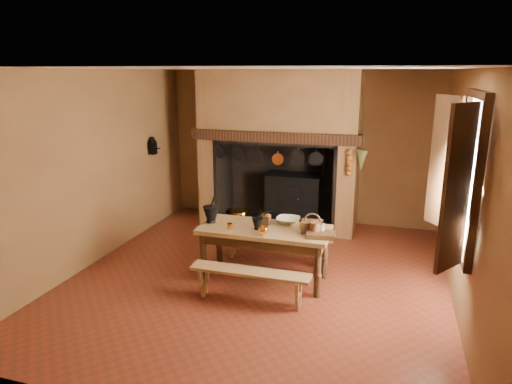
# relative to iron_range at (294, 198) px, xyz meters

# --- Properties ---
(floor) EXTENTS (5.50, 5.50, 0.00)m
(floor) POSITION_rel_iron_range_xyz_m (0.04, -2.45, -0.48)
(floor) COLOR maroon
(floor) RESTS_ON ground
(ceiling) EXTENTS (5.50, 5.50, 0.00)m
(ceiling) POSITION_rel_iron_range_xyz_m (0.04, -2.45, 2.32)
(ceiling) COLOR silver
(ceiling) RESTS_ON back_wall
(back_wall) EXTENTS (5.00, 0.02, 2.80)m
(back_wall) POSITION_rel_iron_range_xyz_m (0.04, 0.30, 0.92)
(back_wall) COLOR olive
(back_wall) RESTS_ON floor
(wall_left) EXTENTS (0.02, 5.50, 2.80)m
(wall_left) POSITION_rel_iron_range_xyz_m (-2.46, -2.45, 0.92)
(wall_left) COLOR olive
(wall_left) RESTS_ON floor
(wall_right) EXTENTS (0.02, 5.50, 2.80)m
(wall_right) POSITION_rel_iron_range_xyz_m (2.54, -2.45, 0.92)
(wall_right) COLOR olive
(wall_right) RESTS_ON floor
(wall_front) EXTENTS (5.00, 0.02, 2.80)m
(wall_front) POSITION_rel_iron_range_xyz_m (0.04, -5.20, 0.92)
(wall_front) COLOR olive
(wall_front) RESTS_ON floor
(chimney_breast) EXTENTS (2.95, 0.96, 2.80)m
(chimney_breast) POSITION_rel_iron_range_xyz_m (-0.26, -0.14, 1.33)
(chimney_breast) COLOR olive
(chimney_breast) RESTS_ON floor
(iron_range) EXTENTS (1.12, 0.55, 1.60)m
(iron_range) POSITION_rel_iron_range_xyz_m (0.00, 0.00, 0.00)
(iron_range) COLOR black
(iron_range) RESTS_ON floor
(hearth_pans) EXTENTS (0.51, 0.62, 0.20)m
(hearth_pans) POSITION_rel_iron_range_xyz_m (-1.01, -0.23, -0.39)
(hearth_pans) COLOR gold
(hearth_pans) RESTS_ON floor
(hanging_pans) EXTENTS (1.92, 0.29, 0.27)m
(hanging_pans) POSITION_rel_iron_range_xyz_m (-0.30, -0.64, 0.88)
(hanging_pans) COLOR black
(hanging_pans) RESTS_ON chimney_breast
(onion_string) EXTENTS (0.12, 0.10, 0.46)m
(onion_string) POSITION_rel_iron_range_xyz_m (1.04, -0.66, 0.85)
(onion_string) COLOR #B14F20
(onion_string) RESTS_ON chimney_breast
(herb_bunch) EXTENTS (0.20, 0.20, 0.35)m
(herb_bunch) POSITION_rel_iron_range_xyz_m (1.22, -0.66, 0.90)
(herb_bunch) COLOR brown
(herb_bunch) RESTS_ON chimney_breast
(window) EXTENTS (0.39, 1.75, 1.76)m
(window) POSITION_rel_iron_range_xyz_m (2.39, -2.85, 1.22)
(window) COLOR white
(window) RESTS_ON wall_right
(wall_coffee_mill) EXTENTS (0.23, 0.16, 0.31)m
(wall_coffee_mill) POSITION_rel_iron_range_xyz_m (-2.38, -0.90, 1.03)
(wall_coffee_mill) COLOR black
(wall_coffee_mill) RESTS_ON wall_left
(work_table) EXTENTS (1.73, 0.77, 0.75)m
(work_table) POSITION_rel_iron_range_xyz_m (0.14, -2.48, 0.15)
(work_table) COLOR #AB8B4E
(work_table) RESTS_ON floor
(bench_front) EXTENTS (1.49, 0.26, 0.42)m
(bench_front) POSITION_rel_iron_range_xyz_m (0.14, -3.14, -0.17)
(bench_front) COLOR #AB8B4E
(bench_front) RESTS_ON floor
(bench_back) EXTENTS (1.70, 0.30, 0.48)m
(bench_back) POSITION_rel_iron_range_xyz_m (0.14, -1.85, -0.13)
(bench_back) COLOR #AB8B4E
(bench_back) RESTS_ON floor
(mortar_large) EXTENTS (0.23, 0.23, 0.38)m
(mortar_large) POSITION_rel_iron_range_xyz_m (-0.63, -2.49, 0.39)
(mortar_large) COLOR black
(mortar_large) RESTS_ON work_table
(mortar_small) EXTENTS (0.15, 0.15, 0.26)m
(mortar_small) POSITION_rel_iron_range_xyz_m (0.07, -2.57, 0.35)
(mortar_small) COLOR black
(mortar_small) RESTS_ON work_table
(coffee_grinder) EXTENTS (0.17, 0.13, 0.20)m
(coffee_grinder) POSITION_rel_iron_range_xyz_m (0.11, -2.35, 0.34)
(coffee_grinder) COLOR #391F12
(coffee_grinder) RESTS_ON work_table
(brass_mug_a) EXTENTS (0.10, 0.10, 0.08)m
(brass_mug_a) POSITION_rel_iron_range_xyz_m (-0.28, -2.69, 0.31)
(brass_mug_a) COLOR gold
(brass_mug_a) RESTS_ON work_table
(brass_mug_b) EXTENTS (0.10, 0.10, 0.10)m
(brass_mug_b) POSITION_rel_iron_range_xyz_m (0.63, -2.39, 0.32)
(brass_mug_b) COLOR gold
(brass_mug_b) RESTS_ON work_table
(mixing_bowl) EXTENTS (0.32, 0.32, 0.08)m
(mixing_bowl) POSITION_rel_iron_range_xyz_m (0.39, -2.21, 0.31)
(mixing_bowl) COLOR #C3BC96
(mixing_bowl) RESTS_ON work_table
(stoneware_crock) EXTENTS (0.16, 0.16, 0.17)m
(stoneware_crock) POSITION_rel_iron_range_xyz_m (0.82, -2.56, 0.35)
(stoneware_crock) COLOR #532E1F
(stoneware_crock) RESTS_ON work_table
(glass_jar) EXTENTS (0.10, 0.10, 0.14)m
(glass_jar) POSITION_rel_iron_range_xyz_m (0.90, -2.53, 0.34)
(glass_jar) COLOR beige
(glass_jar) RESTS_ON work_table
(wicker_basket) EXTENTS (0.30, 0.23, 0.26)m
(wicker_basket) POSITION_rel_iron_range_xyz_m (0.77, -2.49, 0.35)
(wicker_basket) COLOR #4C3016
(wicker_basket) RESTS_ON work_table
(wooden_tray) EXTENTS (0.38, 0.29, 0.06)m
(wooden_tray) POSITION_rel_iron_range_xyz_m (0.90, -2.62, 0.30)
(wooden_tray) COLOR #391F12
(wooden_tray) RESTS_ON work_table
(brass_cup) EXTENTS (0.15, 0.15, 0.10)m
(brass_cup) POSITION_rel_iron_range_xyz_m (0.19, -2.74, 0.32)
(brass_cup) COLOR gold
(brass_cup) RESTS_ON work_table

